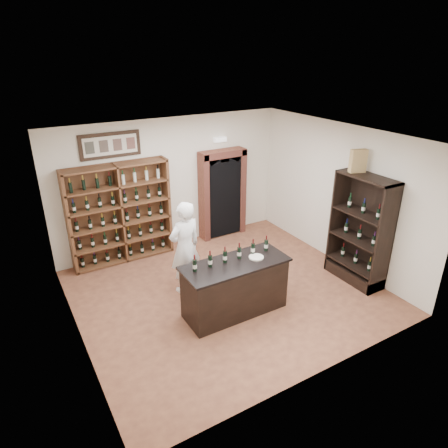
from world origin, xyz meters
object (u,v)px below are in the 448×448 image
at_px(side_cabinet, 359,246).
at_px(shopkeeper, 185,248).
at_px(wine_shelf, 120,213).
at_px(wine_crate, 358,161).
at_px(tasting_counter, 235,288).
at_px(counter_bottle_0, 195,265).

height_order(side_cabinet, shopkeeper, side_cabinet).
bearing_deg(side_cabinet, wine_shelf, 139.79).
bearing_deg(wine_crate, wine_shelf, 162.09).
distance_m(wine_shelf, tasting_counter, 3.19).
height_order(side_cabinet, wine_crate, wine_crate).
relative_size(side_cabinet, shopkeeper, 1.20).
height_order(tasting_counter, side_cabinet, side_cabinet).
relative_size(counter_bottle_0, wine_crate, 0.69).
xyz_separation_m(wine_shelf, tasting_counter, (1.10, -2.93, -0.61)).
height_order(tasting_counter, shopkeeper, shopkeeper).
xyz_separation_m(wine_shelf, shopkeeper, (0.67, -1.84, -0.18)).
bearing_deg(wine_shelf, counter_bottle_0, -82.35).
height_order(counter_bottle_0, shopkeeper, shopkeeper).
relative_size(tasting_counter, counter_bottle_0, 6.27).
relative_size(tasting_counter, side_cabinet, 0.85).
distance_m(tasting_counter, shopkeeper, 1.25).
relative_size(side_cabinet, wine_crate, 5.04).
xyz_separation_m(tasting_counter, side_cabinet, (2.72, -0.30, 0.26)).
bearing_deg(side_cabinet, counter_bottle_0, 173.32).
bearing_deg(tasting_counter, shopkeeper, 111.67).
distance_m(tasting_counter, side_cabinet, 2.75).
xyz_separation_m(side_cabinet, wine_crate, (-0.03, 0.29, 1.66)).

